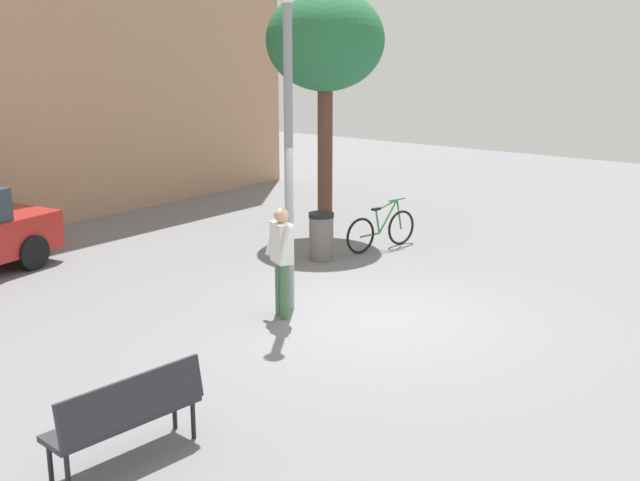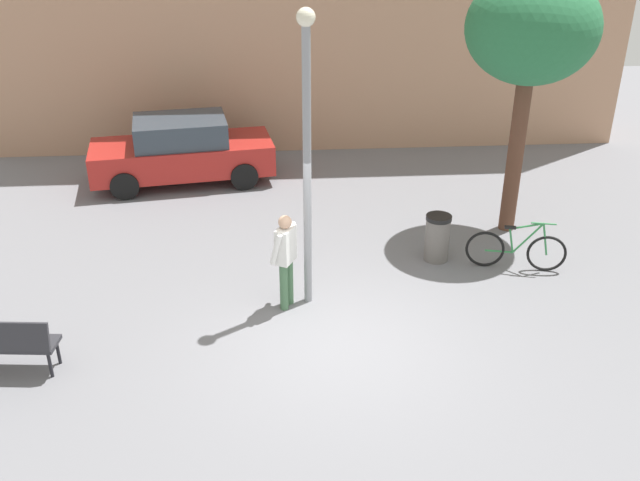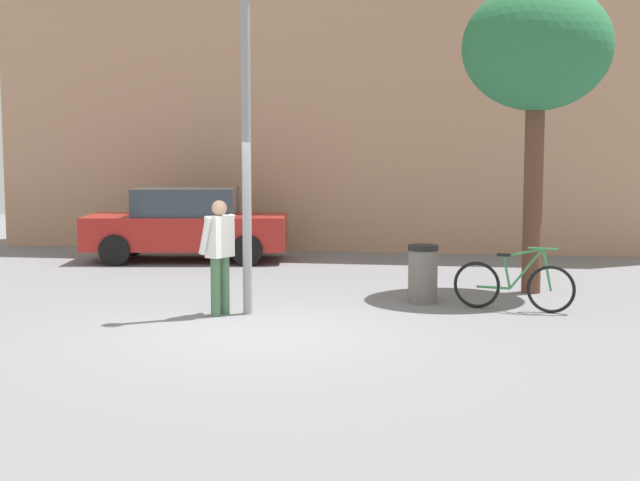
{
  "view_description": "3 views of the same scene",
  "coord_description": "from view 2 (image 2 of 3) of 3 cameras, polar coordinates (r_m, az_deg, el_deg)",
  "views": [
    {
      "loc": [
        -9.41,
        -6.18,
        4.05
      ],
      "look_at": [
        0.52,
        1.45,
        0.86
      ],
      "focal_mm": 44.34,
      "sensor_mm": 36.0,
      "label": 1
    },
    {
      "loc": [
        -0.99,
        -8.99,
        6.31
      ],
      "look_at": [
        -0.2,
        2.1,
        0.72
      ],
      "focal_mm": 39.45,
      "sensor_mm": 36.0,
      "label": 2
    },
    {
      "loc": [
        2.55,
        -11.34,
        2.48
      ],
      "look_at": [
        0.51,
        1.99,
        1.02
      ],
      "focal_mm": 50.33,
      "sensor_mm": 36.0,
      "label": 3
    }
  ],
  "objects": [
    {
      "name": "ground_plane",
      "position": [
        11.03,
        1.83,
        -8.24
      ],
      "size": [
        36.0,
        36.0,
        0.0
      ],
      "primitive_type": "plane",
      "color": "slate"
    },
    {
      "name": "lamppost",
      "position": [
        10.87,
        -1.07,
        7.8
      ],
      "size": [
        0.28,
        0.28,
        4.82
      ],
      "color": "gray",
      "rests_on": "ground_plane"
    },
    {
      "name": "person_by_lamppost",
      "position": [
        11.45,
        -2.81,
        -1.19
      ],
      "size": [
        0.47,
        0.63,
        1.67
      ],
      "color": "#47704C",
      "rests_on": "ground_plane"
    },
    {
      "name": "plaza_tree",
      "position": [
        13.88,
        16.8,
        15.96
      ],
      "size": [
        2.43,
        2.43,
        5.08
      ],
      "color": "brown",
      "rests_on": "ground_plane"
    },
    {
      "name": "bicycle_green",
      "position": [
        13.34,
        15.63,
        -0.75
      ],
      "size": [
        1.77,
        0.47,
        0.97
      ],
      "color": "black",
      "rests_on": "ground_plane"
    },
    {
      "name": "parked_car_red",
      "position": [
        17.0,
        -11.13,
        7.18
      ],
      "size": [
        4.4,
        2.3,
        1.55
      ],
      "color": "#AD231E",
      "rests_on": "ground_plane"
    },
    {
      "name": "trash_bin",
      "position": [
        13.32,
        9.49,
        0.24
      ],
      "size": [
        0.48,
        0.48,
        0.91
      ],
      "color": "#66605B",
      "rests_on": "ground_plane"
    }
  ]
}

